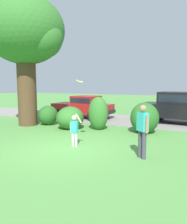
% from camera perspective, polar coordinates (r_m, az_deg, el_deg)
% --- Properties ---
extents(ground_plane, '(80.00, 80.00, 0.00)m').
position_cam_1_polar(ground_plane, '(8.48, -8.35, -9.29)').
color(ground_plane, '#518E42').
extents(driveway_strip, '(28.00, 4.40, 0.02)m').
position_cam_1_polar(driveway_strip, '(14.95, 7.51, -2.00)').
color(driveway_strip, gray).
rests_on(driveway_strip, ground).
extents(oak_tree_large, '(4.52, 4.46, 7.27)m').
position_cam_1_polar(oak_tree_large, '(13.72, -16.70, 18.35)').
color(oak_tree_large, '#513823').
rests_on(oak_tree_large, ground).
extents(shrub_near_tree, '(1.10, 1.20, 1.13)m').
position_cam_1_polar(shrub_near_tree, '(13.37, -11.55, -0.93)').
color(shrub_near_tree, '#286023').
rests_on(shrub_near_tree, ground).
extents(shrub_centre_left, '(1.43, 1.55, 1.20)m').
position_cam_1_polar(shrub_centre_left, '(11.92, -6.04, -1.47)').
color(shrub_centre_left, '#33702B').
rests_on(shrub_centre_left, ground).
extents(shrub_centre, '(1.08, 0.86, 1.74)m').
position_cam_1_polar(shrub_centre, '(11.61, 1.22, -0.34)').
color(shrub_centre, '#33702B').
rests_on(shrub_centre, ground).
extents(shrub_centre_right, '(1.38, 1.36, 1.49)m').
position_cam_1_polar(shrub_centre_right, '(11.15, 12.86, -1.73)').
color(shrub_centre_right, '#286023').
rests_on(shrub_centre_right, ground).
extents(parked_sedan, '(4.49, 2.28, 1.56)m').
position_cam_1_polar(parked_sedan, '(15.70, -2.61, 1.58)').
color(parked_sedan, maroon).
rests_on(parked_sedan, ground).
extents(parked_suv, '(4.85, 2.42, 1.92)m').
position_cam_1_polar(parked_suv, '(14.23, 21.48, 1.41)').
color(parked_suv, black).
rests_on(parked_suv, ground).
extents(child_thrower, '(0.45, 0.27, 1.29)m').
position_cam_1_polar(child_thrower, '(8.57, -4.92, -4.13)').
color(child_thrower, white).
rests_on(child_thrower, ground).
extents(frisbee, '(0.28, 0.28, 0.13)m').
position_cam_1_polar(frisbee, '(8.86, -3.64, 7.94)').
color(frisbee, yellow).
extents(adult_onlooker, '(0.43, 0.40, 1.74)m').
position_cam_1_polar(adult_onlooker, '(7.30, 12.48, -4.17)').
color(adult_onlooker, '#3F3F4C').
rests_on(adult_onlooker, ground).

